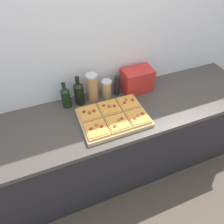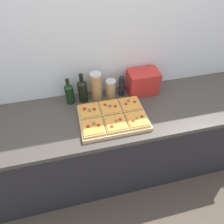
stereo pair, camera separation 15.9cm
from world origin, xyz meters
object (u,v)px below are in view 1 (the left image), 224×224
Objects in this scene: cutting_board at (113,118)px; toaster_oven at (137,80)px; wine_bottle at (79,93)px; grain_jar_tall at (92,88)px; olive_oil_bottle at (66,97)px; grain_jar_short at (107,89)px; pepper_mill at (117,85)px.

cutting_board is 1.82× the size of toaster_oven.
wine_bottle is 0.12m from grain_jar_tall.
cutting_board is at bearing -43.63° from olive_oil_bottle.
olive_oil_bottle is 0.36m from grain_jar_short.
olive_oil_bottle is 1.44× the size of grain_jar_short.
wine_bottle is 0.35m from pepper_mill.
toaster_oven is at bearing -1.31° from grain_jar_short.
pepper_mill reaches higher than grain_jar_short.
olive_oil_bottle is 0.92× the size of grain_jar_tall.
grain_jar_short is 0.10m from pepper_mill.
wine_bottle reaches higher than grain_jar_short.
toaster_oven is at bearing 39.63° from cutting_board.
grain_jar_short is at bearing 0.00° from wine_bottle.
wine_bottle is 0.92× the size of toaster_oven.
grain_jar_short is (0.05, 0.29, 0.07)m from cutting_board.
wine_bottle reaches higher than cutting_board.
cutting_board is 1.98× the size of wine_bottle.
olive_oil_bottle reaches higher than grain_jar_short.
olive_oil_bottle is 0.24m from grain_jar_tall.
wine_bottle is 1.33× the size of pepper_mill.
pepper_mill is 0.20m from toaster_oven.
grain_jar_short is at bearing 79.87° from cutting_board.
olive_oil_bottle reaches higher than pepper_mill.
toaster_oven reaches higher than pepper_mill.
cutting_board is 2.22× the size of olive_oil_bottle.
grain_jar_tall is (-0.08, 0.29, 0.11)m from cutting_board.
pepper_mill is at bearing 62.97° from cutting_board.
toaster_oven is (0.35, 0.29, 0.09)m from cutting_board.
toaster_oven is (0.66, -0.01, 0.01)m from olive_oil_bottle.
pepper_mill is (0.10, 0.00, 0.02)m from grain_jar_short.
cutting_board is 3.20× the size of grain_jar_short.
cutting_board is at bearing -140.37° from toaster_oven.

